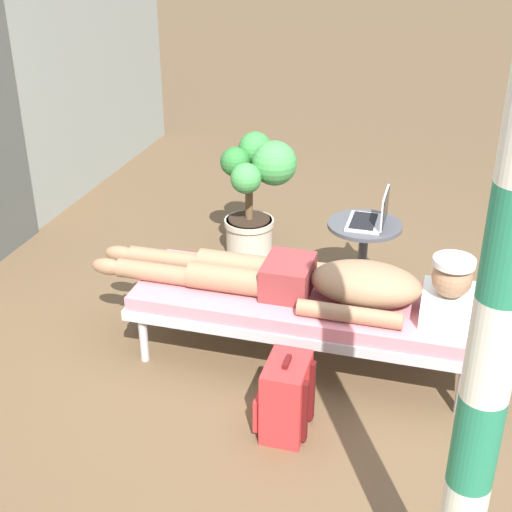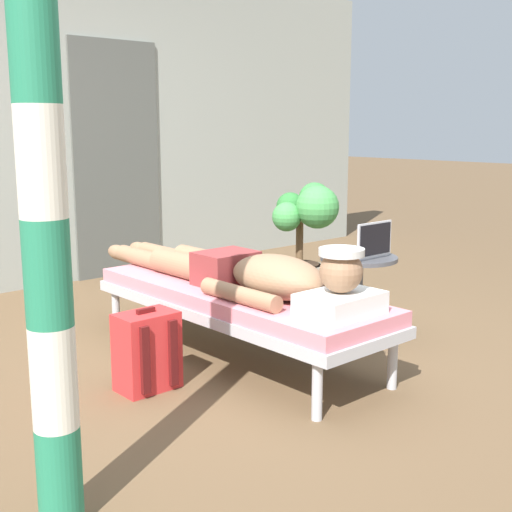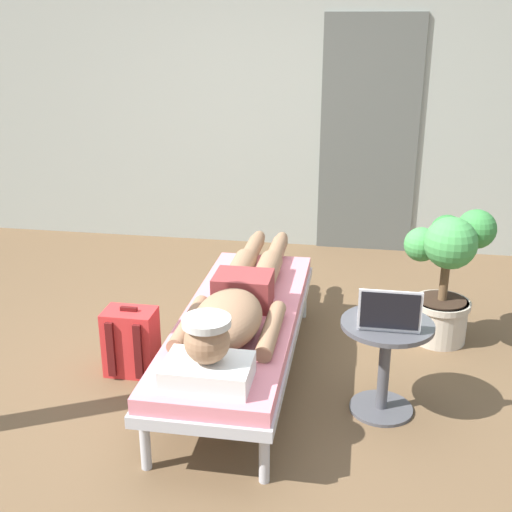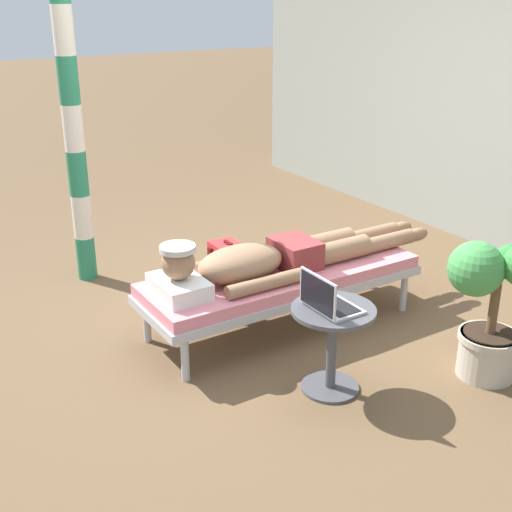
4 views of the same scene
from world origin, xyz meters
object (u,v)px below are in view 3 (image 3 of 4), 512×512
Objects in this scene: person_reclining at (236,303)px; laptop at (389,316)px; backpack at (131,342)px; potted_plant at (447,269)px; lounge_chair at (240,324)px; side_table at (385,351)px.

laptop is (0.81, -0.16, 0.06)m from person_reclining.
potted_plant is (1.84, 0.67, 0.32)m from backpack.
side_table is at bearing -14.18° from lounge_chair.
person_reclining is at bearing 172.18° from side_table.
potted_plant is at bearing 31.22° from person_reclining.
laptop is (0.81, -0.26, 0.24)m from lounge_chair.
person_reclining is (0.00, -0.09, 0.17)m from lounge_chair.
backpack is at bearing -159.93° from potted_plant.
backpack is (-0.65, 0.05, -0.32)m from person_reclining.
person_reclining reaches higher than side_table.
lounge_chair is 0.90× the size of person_reclining.
side_table is 1.23× the size of backpack.
potted_plant is (0.38, 0.84, 0.16)m from side_table.
person_reclining is 2.42× the size of potted_plant.
person_reclining is 7.00× the size of laptop.
person_reclining is 4.15× the size of side_table.
person_reclining is at bearing -148.78° from potted_plant.
backpack is (-0.65, -0.04, -0.15)m from lounge_chair.
person_reclining reaches higher than backpack.
potted_plant reaches higher than laptop.
lounge_chair is 1.36m from potted_plant.
backpack is (-1.46, 0.22, -0.39)m from laptop.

